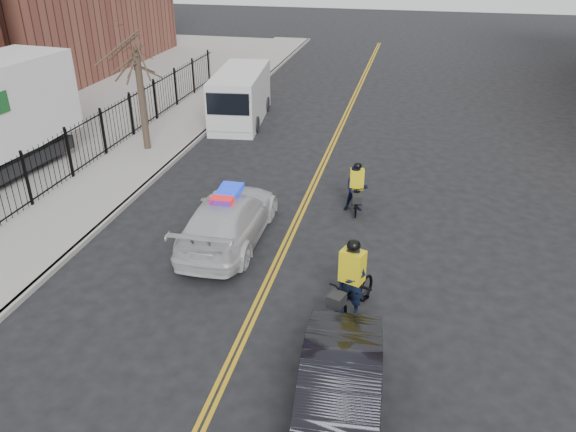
# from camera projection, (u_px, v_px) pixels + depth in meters

# --- Properties ---
(ground) EXTENTS (120.00, 120.00, 0.00)m
(ground) POSITION_uv_depth(u_px,v_px,m) (253.00, 314.00, 13.95)
(ground) COLOR black
(ground) RESTS_ON ground
(center_line_left) EXTENTS (0.10, 60.00, 0.01)m
(center_line_left) POSITION_uv_depth(u_px,v_px,m) (311.00, 186.00, 20.90)
(center_line_left) COLOR #BF9016
(center_line_left) RESTS_ON ground
(center_line_right) EXTENTS (0.10, 60.00, 0.01)m
(center_line_right) POSITION_uv_depth(u_px,v_px,m) (315.00, 186.00, 20.86)
(center_line_right) COLOR #BF9016
(center_line_right) RESTS_ON ground
(sidewalk) EXTENTS (3.00, 60.00, 0.15)m
(sidewalk) POSITION_uv_depth(u_px,v_px,m) (128.00, 167.00, 22.34)
(sidewalk) COLOR gray
(sidewalk) RESTS_ON ground
(curb) EXTENTS (0.20, 60.00, 0.15)m
(curb) POSITION_uv_depth(u_px,v_px,m) (163.00, 170.00, 22.05)
(curb) COLOR gray
(curb) RESTS_ON ground
(iron_fence) EXTENTS (0.12, 28.00, 2.00)m
(iron_fence) POSITION_uv_depth(u_px,v_px,m) (90.00, 142.00, 22.22)
(iron_fence) COLOR black
(iron_fence) RESTS_ON ground
(street_tree) EXTENTS (3.20, 3.20, 4.80)m
(street_tree) POSITION_uv_depth(u_px,v_px,m) (138.00, 68.00, 22.52)
(street_tree) COLOR #352A1F
(street_tree) RESTS_ON sidewalk
(police_cruiser) EXTENTS (2.17, 5.21, 1.67)m
(police_cruiser) POSITION_uv_depth(u_px,v_px,m) (229.00, 218.00, 16.90)
(police_cruiser) COLOR silver
(police_cruiser) RESTS_ON ground
(dark_sedan) EXTENTS (1.86, 4.52, 1.46)m
(dark_sedan) POSITION_uv_depth(u_px,v_px,m) (339.00, 395.00, 10.54)
(dark_sedan) COLOR black
(dark_sedan) RESTS_ON ground
(cargo_van) EXTENTS (2.77, 6.04, 2.44)m
(cargo_van) POSITION_uv_depth(u_px,v_px,m) (240.00, 98.00, 27.33)
(cargo_van) COLOR silver
(cargo_van) RESTS_ON ground
(cyclist_near) EXTENTS (1.44, 2.30, 2.13)m
(cyclist_near) POSITION_uv_depth(u_px,v_px,m) (351.00, 290.00, 13.60)
(cyclist_near) COLOR black
(cyclist_near) RESTS_ON ground
(cyclist_far) EXTENTS (0.86, 1.78, 1.75)m
(cyclist_far) POSITION_uv_depth(u_px,v_px,m) (356.00, 192.00, 18.77)
(cyclist_far) COLOR black
(cyclist_far) RESTS_ON ground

